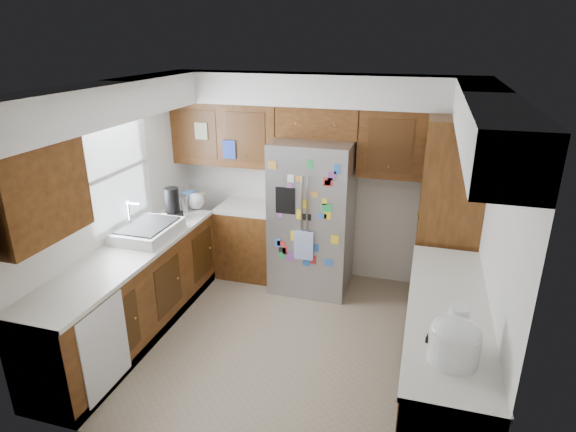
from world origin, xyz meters
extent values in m
plane|color=gray|center=(0.00, 0.00, 0.00)|extent=(3.60, 3.60, 0.00)
cube|color=silver|center=(0.00, 1.60, 1.25)|extent=(3.60, 0.04, 2.50)
cube|color=silver|center=(-1.80, 0.00, 1.25)|extent=(0.04, 3.20, 2.50)
cube|color=silver|center=(1.80, 0.00, 1.25)|extent=(0.04, 3.20, 2.50)
cube|color=silver|center=(0.00, -1.60, 1.25)|extent=(3.60, 0.04, 2.50)
cube|color=white|center=(0.00, 0.00, 2.51)|extent=(3.60, 3.20, 0.02)
cube|color=white|center=(0.00, 1.41, 2.33)|extent=(3.60, 0.38, 0.35)
cube|color=white|center=(-1.61, 0.00, 2.33)|extent=(0.38, 3.20, 0.35)
cube|color=white|center=(1.61, 0.00, 2.33)|extent=(0.38, 3.20, 0.35)
cube|color=#3B200B|center=(-1.14, 1.43, 1.77)|extent=(1.33, 0.34, 0.75)
cube|color=#3B200B|center=(1.14, 1.43, 1.77)|extent=(1.33, 0.34, 0.75)
cube|color=#3B200B|center=(-1.63, -1.15, 1.77)|extent=(0.34, 0.85, 0.75)
cube|color=white|center=(-1.79, 0.10, 1.60)|extent=(0.02, 0.90, 1.05)
cube|color=white|center=(-1.75, 0.10, 1.60)|extent=(0.01, 1.02, 1.15)
cube|color=#1D39AD|center=(-1.03, 1.24, 1.62)|extent=(0.16, 0.02, 0.22)
cube|color=beige|center=(-1.39, 1.24, 1.82)|extent=(0.16, 0.02, 0.20)
cube|color=#3B200B|center=(-1.50, -0.30, 0.44)|extent=(0.60, 2.60, 0.88)
cube|color=#3B200B|center=(-0.83, 1.30, 0.44)|extent=(0.75, 0.60, 0.88)
cube|color=silver|center=(-1.50, -0.30, 0.90)|extent=(0.63, 2.60, 0.04)
cube|color=silver|center=(-0.83, 1.30, 0.90)|extent=(0.75, 0.60, 0.04)
cube|color=black|center=(-1.50, -0.30, 0.05)|extent=(0.60, 2.60, 0.10)
cube|color=silver|center=(-1.19, -1.15, 0.46)|extent=(0.01, 0.58, 0.80)
cube|color=#3B200B|center=(1.50, -0.47, 0.44)|extent=(0.60, 2.25, 0.88)
cube|color=silver|center=(1.50, -0.47, 0.90)|extent=(0.63, 2.25, 0.04)
cube|color=black|center=(1.50, -0.47, 0.05)|extent=(0.60, 2.25, 0.10)
cube|color=#3B200B|center=(1.50, 1.15, 1.07)|extent=(0.60, 0.90, 2.15)
cube|color=#A5A5AA|center=(0.00, 1.21, 0.90)|extent=(0.90, 0.75, 1.80)
cylinder|color=silver|center=(-0.03, 0.82, 1.05)|extent=(0.02, 0.02, 0.90)
cylinder|color=silver|center=(0.03, 0.82, 1.05)|extent=(0.02, 0.02, 0.90)
cube|color=black|center=(-0.22, 0.83, 1.20)|extent=(0.22, 0.01, 0.30)
cube|color=white|center=(0.00, 0.80, 0.70)|extent=(0.22, 0.01, 0.34)
cube|color=red|center=(0.25, 0.82, 1.44)|extent=(0.07, 0.00, 0.06)
cube|color=blue|center=(0.13, 0.82, 0.68)|extent=(0.08, 0.00, 0.09)
cube|color=blue|center=(0.34, 0.82, 1.60)|extent=(0.06, 0.00, 0.11)
cube|color=green|center=(0.25, 0.82, 1.16)|extent=(0.11, 0.00, 0.09)
cube|color=red|center=(0.11, 0.82, 0.53)|extent=(0.07, 0.00, 0.10)
cube|color=#8C4C99|center=(-0.28, 0.82, 1.03)|extent=(0.05, 0.00, 0.07)
cube|color=#8C4C99|center=(-0.17, 0.82, 1.37)|extent=(0.06, 0.00, 0.07)
cube|color=orange|center=(-0.06, 0.82, 1.46)|extent=(0.08, 0.00, 0.06)
cube|color=blue|center=(0.28, 0.82, 0.52)|extent=(0.09, 0.00, 0.08)
cube|color=blue|center=(-0.31, 0.82, 0.68)|extent=(0.07, 0.00, 0.09)
cube|color=blue|center=(0.03, 0.82, 0.49)|extent=(0.08, 0.00, 0.09)
cube|color=black|center=(-0.26, 0.82, 0.60)|extent=(0.09, 0.00, 0.06)
cube|color=yellow|center=(0.26, 0.82, 1.08)|extent=(0.08, 0.00, 0.08)
cube|color=black|center=(0.02, 0.82, 1.03)|extent=(0.11, 0.00, 0.07)
cube|color=blue|center=(0.20, 0.82, 1.06)|extent=(0.10, 0.00, 0.05)
cube|color=red|center=(-0.27, 0.82, 0.68)|extent=(0.10, 0.00, 0.06)
cube|color=green|center=(-0.26, 0.82, 0.54)|extent=(0.08, 0.00, 0.08)
cube|color=red|center=(-0.23, 0.82, 0.61)|extent=(0.06, 0.00, 0.10)
cube|color=yellow|center=(0.35, 0.82, 0.80)|extent=(0.09, 0.00, 0.10)
cube|color=yellow|center=(-0.11, 0.82, 0.79)|extent=(0.10, 0.00, 0.12)
cube|color=red|center=(0.25, 0.82, 1.45)|extent=(0.10, 0.00, 0.09)
cube|color=yellow|center=(0.22, 0.82, 1.23)|extent=(0.05, 0.00, 0.07)
cube|color=white|center=(-0.16, 0.82, 1.46)|extent=(0.07, 0.00, 0.09)
cube|color=yellow|center=(-0.06, 0.82, 1.06)|extent=(0.06, 0.00, 0.11)
cube|color=orange|center=(0.10, 0.82, 1.30)|extent=(0.08, 0.00, 0.06)
cube|color=orange|center=(-0.36, 0.82, 1.59)|extent=(0.09, 0.00, 0.09)
cube|color=yellow|center=(0.00, 0.82, 1.18)|extent=(0.09, 0.00, 0.10)
cube|color=#8C4C99|center=(0.29, 0.82, 1.52)|extent=(0.09, 0.00, 0.10)
cube|color=green|center=(0.05, 0.82, 1.63)|extent=(0.07, 0.00, 0.10)
cube|color=#8C4C99|center=(-0.17, 0.82, 0.53)|extent=(0.10, 0.00, 0.11)
cube|color=#3B200B|center=(0.00, 1.43, 1.98)|extent=(0.96, 0.34, 0.35)
sphere|color=#2138A1|center=(-0.16, 1.42, 2.28)|extent=(0.26, 0.26, 0.26)
cylinder|color=black|center=(0.22, 1.39, 2.24)|extent=(0.31, 0.31, 0.18)
ellipsoid|color=#333338|center=(0.22, 1.39, 2.33)|extent=(0.29, 0.29, 0.13)
cube|color=silver|center=(-1.50, 0.10, 0.98)|extent=(0.52, 0.70, 0.12)
cube|color=black|center=(-1.50, 0.10, 1.04)|extent=(0.44, 0.60, 0.02)
cylinder|color=silver|center=(-1.70, 0.10, 1.14)|extent=(0.02, 0.02, 0.30)
cylinder|color=silver|center=(-1.64, 0.10, 1.27)|extent=(0.16, 0.02, 0.02)
cube|color=yellow|center=(-1.32, -0.14, 0.94)|extent=(0.10, 0.18, 0.04)
cube|color=black|center=(-1.48, 0.60, 0.97)|extent=(0.18, 0.14, 0.10)
cylinder|color=black|center=(-1.48, 0.60, 1.16)|extent=(0.16, 0.16, 0.28)
cylinder|color=#A5A5AA|center=(-1.51, 0.87, 1.02)|extent=(0.14, 0.14, 0.20)
sphere|color=silver|center=(-1.40, 1.00, 1.02)|extent=(0.20, 0.20, 0.20)
cube|color=#3F72B2|center=(-1.54, 1.11, 1.01)|extent=(0.14, 0.10, 0.18)
cube|color=#BFB28C|center=(-1.42, 1.20, 0.99)|extent=(0.10, 0.08, 0.14)
cylinder|color=silver|center=(-1.53, 0.47, 0.98)|extent=(0.08, 0.08, 0.11)
cylinder|color=white|center=(1.50, -1.15, 1.03)|extent=(0.33, 0.33, 0.22)
ellipsoid|color=white|center=(1.50, -1.15, 1.14)|extent=(0.32, 0.32, 0.14)
cube|color=black|center=(1.35, -1.15, 1.05)|extent=(0.04, 0.06, 0.04)
cylinder|color=white|center=(1.52, -0.98, 1.07)|extent=(0.13, 0.13, 0.30)
camera|label=1|loc=(1.20, -3.94, 2.90)|focal=30.00mm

